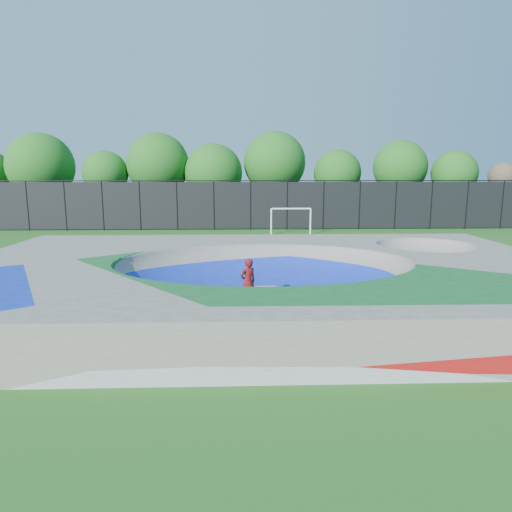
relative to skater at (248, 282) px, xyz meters
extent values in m
plane|color=#1E5317|center=(0.59, 0.73, -0.85)|extent=(120.00, 120.00, 0.00)
cube|color=gray|center=(0.59, 0.73, -0.10)|extent=(22.00, 14.00, 1.50)
imported|color=red|center=(0.00, 0.00, 0.00)|extent=(0.74, 0.66, 1.69)
cube|color=black|center=(0.00, 0.00, -0.82)|extent=(0.77, 0.62, 0.05)
cylinder|color=white|center=(2.06, 18.48, 0.14)|extent=(0.12, 0.12, 1.98)
cylinder|color=white|center=(5.04, 18.48, 0.14)|extent=(0.12, 0.12, 1.98)
cylinder|color=white|center=(3.55, 18.48, 1.13)|extent=(2.97, 0.12, 0.12)
cylinder|color=black|center=(-17.41, 21.73, 1.15)|extent=(0.09, 0.09, 4.00)
cylinder|color=black|center=(-14.41, 21.73, 1.15)|extent=(0.09, 0.09, 4.00)
cylinder|color=black|center=(-11.41, 21.73, 1.15)|extent=(0.09, 0.09, 4.00)
cylinder|color=black|center=(-8.41, 21.73, 1.15)|extent=(0.09, 0.09, 4.00)
cylinder|color=black|center=(-5.41, 21.73, 1.15)|extent=(0.09, 0.09, 4.00)
cylinder|color=black|center=(-2.41, 21.73, 1.15)|extent=(0.09, 0.09, 4.00)
cylinder|color=black|center=(0.59, 21.73, 1.15)|extent=(0.09, 0.09, 4.00)
cylinder|color=black|center=(3.59, 21.73, 1.15)|extent=(0.09, 0.09, 4.00)
cylinder|color=black|center=(6.59, 21.73, 1.15)|extent=(0.09, 0.09, 4.00)
cylinder|color=black|center=(9.59, 21.73, 1.15)|extent=(0.09, 0.09, 4.00)
cylinder|color=black|center=(12.59, 21.73, 1.15)|extent=(0.09, 0.09, 4.00)
cylinder|color=black|center=(15.59, 21.73, 1.15)|extent=(0.09, 0.09, 4.00)
cylinder|color=black|center=(18.59, 21.73, 1.15)|extent=(0.09, 0.09, 4.00)
cylinder|color=black|center=(21.59, 21.73, 1.15)|extent=(0.09, 0.09, 4.00)
cube|color=black|center=(0.59, 21.73, 1.15)|extent=(48.00, 0.03, 3.80)
cylinder|color=black|center=(0.59, 21.73, 3.15)|extent=(48.00, 0.08, 0.08)
cylinder|color=#493924|center=(-18.44, 27.22, 0.64)|extent=(0.44, 0.44, 2.98)
sphere|color=#1C5F19|center=(-18.44, 27.22, 4.37)|extent=(5.97, 5.97, 5.97)
cylinder|color=#493924|center=(-12.47, 26.62, 0.68)|extent=(0.44, 0.44, 3.06)
sphere|color=#1C5F19|center=(-12.47, 26.62, 3.73)|extent=(4.04, 4.04, 4.04)
cylinder|color=#493924|center=(-7.80, 27.14, 0.78)|extent=(0.44, 0.44, 3.25)
sphere|color=#1C5F19|center=(-7.80, 27.14, 4.53)|extent=(5.69, 5.69, 5.69)
cylinder|color=#493924|center=(-2.67, 26.35, 0.50)|extent=(0.44, 0.44, 2.69)
sphere|color=#1C5F19|center=(-2.67, 26.35, 3.79)|extent=(5.20, 5.20, 5.20)
cylinder|color=#493924|center=(2.94, 27.22, 0.86)|extent=(0.44, 0.44, 3.41)
sphere|color=#1C5F19|center=(2.94, 27.22, 4.71)|extent=(5.71, 5.71, 5.71)
cylinder|color=#493924|center=(8.94, 27.84, 0.61)|extent=(0.44, 0.44, 2.92)
sphere|color=#1C5F19|center=(8.94, 27.84, 3.74)|extent=(4.44, 4.44, 4.44)
cylinder|color=#493924|center=(14.43, 26.37, 0.80)|extent=(0.44, 0.44, 3.30)
sphere|color=#1C5F19|center=(14.43, 26.37, 4.28)|extent=(4.88, 4.88, 4.88)
cylinder|color=#493924|center=(19.35, 26.05, 0.67)|extent=(0.44, 0.44, 3.04)
sphere|color=#1C5F19|center=(19.35, 26.05, 3.74)|extent=(4.12, 4.12, 4.12)
cylinder|color=#493924|center=(24.64, 27.35, 0.76)|extent=(0.44, 0.44, 3.22)
sphere|color=brown|center=(24.64, 27.35, 3.47)|extent=(2.60, 2.60, 2.60)
camera|label=1|loc=(-0.25, -15.72, 3.84)|focal=32.00mm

